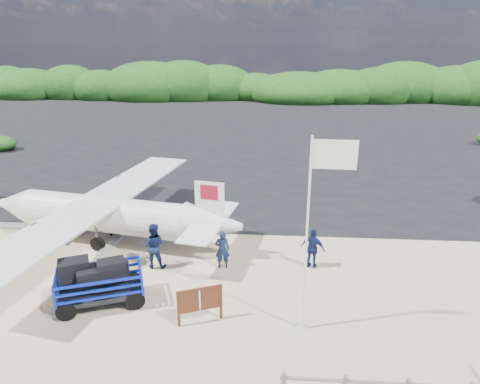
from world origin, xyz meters
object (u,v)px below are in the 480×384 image
object	(u,v)px
aircraft_large	(423,139)
crew_c	(313,248)
baggage_cart	(103,303)
flagpole	(301,328)
crew_a	(222,249)
crew_b	(154,246)
signboard	(201,322)

from	to	relation	value
aircraft_large	crew_c	bearing A→B (deg)	74.31
baggage_cart	crew_c	size ratio (longest dim) A/B	1.83
flagpole	crew_c	bearing A→B (deg)	80.50
crew_a	aircraft_large	xyz separation A→B (m)	(16.16, 25.44, -0.81)
crew_b	aircraft_large	bearing A→B (deg)	-127.19
crew_b	crew_c	size ratio (longest dim) A/B	1.12
signboard	crew_c	size ratio (longest dim) A/B	0.94
crew_c	crew_a	bearing A→B (deg)	28.08
flagpole	aircraft_large	bearing A→B (deg)	65.65
crew_c	aircraft_large	size ratio (longest dim) A/B	0.12
crew_c	aircraft_large	world-z (taller)	aircraft_large
baggage_cart	signboard	distance (m)	3.69
baggage_cart	aircraft_large	world-z (taller)	aircraft_large
crew_c	signboard	bearing A→B (deg)	68.26
crew_a	aircraft_large	distance (m)	30.15
signboard	crew_a	distance (m)	3.73
flagpole	aircraft_large	world-z (taller)	flagpole
baggage_cart	crew_b	distance (m)	3.09
signboard	aircraft_large	xyz separation A→B (m)	(16.48, 29.06, 0.00)
signboard	aircraft_large	size ratio (longest dim) A/B	0.11
baggage_cart	flagpole	distance (m)	6.95
crew_a	crew_c	world-z (taller)	crew_c
flagpole	crew_a	xyz separation A→B (m)	(-2.96, 3.72, 0.81)
baggage_cart	crew_a	xyz separation A→B (m)	(3.93, 2.84, 0.81)
aircraft_large	crew_b	bearing A→B (deg)	64.28
crew_c	aircraft_large	distance (m)	28.12
crew_b	aircraft_large	size ratio (longest dim) A/B	0.13
signboard	crew_c	bearing A→B (deg)	22.42
flagpole	crew_c	world-z (taller)	flagpole
crew_c	flagpole	bearing A→B (deg)	104.19
crew_a	crew_c	size ratio (longest dim) A/B	0.96
aircraft_large	signboard	bearing A→B (deg)	71.21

